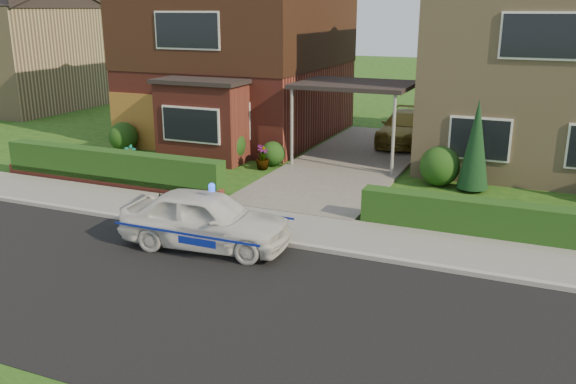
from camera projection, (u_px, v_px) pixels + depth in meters
The scene contains 23 objects.
ground at pixel (176, 295), 11.35m from camera, with size 120.00×120.00×0.00m, color #1A4512.
road at pixel (176, 295), 11.35m from camera, with size 60.00×6.00×0.02m, color black.
kerb at pixel (249, 238), 14.01m from camera, with size 60.00×0.16×0.12m, color #9E9993.
sidewalk at pixel (268, 224), 14.94m from camera, with size 60.00×2.00×0.10m, color slate.
driveway at pixel (353, 162), 21.01m from camera, with size 3.80×12.00×0.12m, color #666059.
house_left at pixel (240, 42), 24.67m from camera, with size 7.50×9.53×7.25m.
house_right at pixel (549, 54), 20.42m from camera, with size 7.50×8.06×7.25m.
carport_link at pixel (355, 86), 20.22m from camera, with size 3.80×3.00×2.77m.
garage_door at pixel (135, 121), 22.92m from camera, with size 2.20×0.10×2.10m, color #995C21.
dwarf_wall at pixel (109, 182), 18.15m from camera, with size 7.70×0.25×0.36m, color maroon.
hedge_left at pixel (113, 186), 18.33m from camera, with size 7.50×0.55×0.90m, color black.
hedge_right at pixel (522, 243), 13.86m from camera, with size 7.50×0.55×0.80m, color black.
shrub_left_far at pixel (123, 137), 22.76m from camera, with size 1.08×1.08×1.08m, color black.
shrub_left_mid at pixel (227, 145), 20.85m from camera, with size 1.32×1.32×1.32m, color black.
shrub_left_near at pixel (273, 154), 20.58m from camera, with size 0.84×0.84×0.84m, color black.
shrub_right_near at pixel (440, 166), 18.24m from camera, with size 1.20×1.20×1.20m, color black.
conifer_a at pixel (475, 147), 17.48m from camera, with size 0.90×0.90×2.60m, color black.
neighbour_left at pixel (21, 58), 32.23m from camera, with size 6.50×7.00×5.20m, color tan.
police_car at pixel (206, 220), 13.44m from camera, with size 3.50×3.93×1.46m.
driveway_car at pixel (405, 127), 23.52m from camera, with size 1.70×4.17×1.21m, color brown.
potted_plant_a at pixel (130, 157), 20.19m from camera, with size 0.42×0.28×0.79m, color gray.
potted_plant_b at pixel (62, 159), 20.22m from camera, with size 0.38×0.30×0.68m, color gray.
potted_plant_c at pixel (262, 158), 20.09m from camera, with size 0.45×0.45×0.81m, color gray.
Camera 1 is at (5.99, -8.65, 5.11)m, focal length 38.00 mm.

